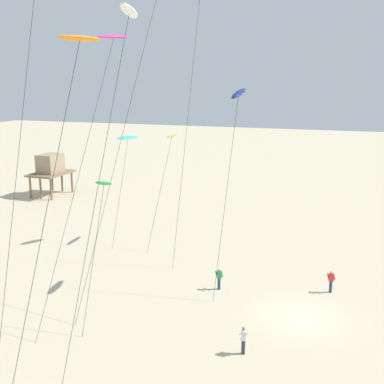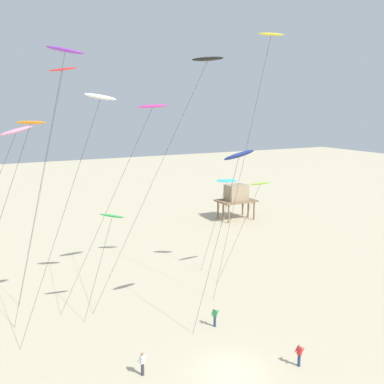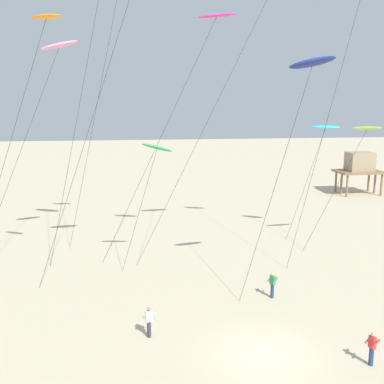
{
  "view_description": "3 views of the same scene",
  "coord_description": "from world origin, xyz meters",
  "px_view_note": "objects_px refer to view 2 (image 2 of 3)",
  "views": [
    {
      "loc": [
        -29.76,
        -3.23,
        15.14
      ],
      "look_at": [
        1.26,
        8.01,
        7.57
      ],
      "focal_mm": 45.05,
      "sensor_mm": 36.0,
      "label": 1
    },
    {
      "loc": [
        -15.79,
        -24.54,
        18.14
      ],
      "look_at": [
        1.57,
        8.83,
        11.05
      ],
      "focal_mm": 43.21,
      "sensor_mm": 36.0,
      "label": 2
    },
    {
      "loc": [
        -6.32,
        -19.55,
        12.15
      ],
      "look_at": [
        -2.2,
        10.22,
        6.17
      ],
      "focal_mm": 42.33,
      "sensor_mm": 36.0,
      "label": 3
    }
  ],
  "objects_px": {
    "kite_pink": "(16,132)",
    "kite_cyan": "(227,181)",
    "kite_red": "(62,76)",
    "kite_yellow": "(270,40)",
    "kite_orange": "(29,128)",
    "kite_magenta": "(151,109)",
    "kite_flyer_nearest": "(215,316)",
    "kite_green": "(112,217)",
    "kite_black": "(207,61)",
    "kite_purple": "(65,52)",
    "kite_navy": "(239,156)",
    "kite_flyer_middle": "(299,354)",
    "kite_lime": "(260,184)",
    "kite_flyer_furthest": "(142,363)",
    "stilt_house": "(236,195)",
    "kite_white": "(100,99)"
  },
  "relations": [
    {
      "from": "kite_lime",
      "to": "kite_flyer_nearest",
      "type": "distance_m",
      "value": 15.51
    },
    {
      "from": "kite_green",
      "to": "kite_purple",
      "type": "bearing_deg",
      "value": 154.6
    },
    {
      "from": "kite_cyan",
      "to": "kite_flyer_nearest",
      "type": "distance_m",
      "value": 16.69
    },
    {
      "from": "kite_green",
      "to": "kite_flyer_middle",
      "type": "bearing_deg",
      "value": -55.6
    },
    {
      "from": "kite_magenta",
      "to": "kite_navy",
      "type": "bearing_deg",
      "value": -61.44
    },
    {
      "from": "kite_green",
      "to": "kite_flyer_nearest",
      "type": "relative_size",
      "value": 5.7
    },
    {
      "from": "kite_black",
      "to": "kite_red",
      "type": "bearing_deg",
      "value": 153.5
    },
    {
      "from": "kite_orange",
      "to": "kite_magenta",
      "type": "relative_size",
      "value": 0.94
    },
    {
      "from": "kite_pink",
      "to": "kite_red",
      "type": "xyz_separation_m",
      "value": [
        4.36,
        2.35,
        4.65
      ]
    },
    {
      "from": "kite_black",
      "to": "kite_pink",
      "type": "bearing_deg",
      "value": 168.12
    },
    {
      "from": "kite_green",
      "to": "kite_yellow",
      "type": "distance_m",
      "value": 20.96
    },
    {
      "from": "kite_flyer_furthest",
      "to": "kite_pink",
      "type": "bearing_deg",
      "value": 113.84
    },
    {
      "from": "kite_red",
      "to": "kite_green",
      "type": "xyz_separation_m",
      "value": [
        2.31,
        -5.69,
        -11.71
      ]
    },
    {
      "from": "kite_yellow",
      "to": "kite_white",
      "type": "relative_size",
      "value": 1.28
    },
    {
      "from": "kite_red",
      "to": "kite_yellow",
      "type": "distance_m",
      "value": 18.66
    },
    {
      "from": "kite_lime",
      "to": "kite_cyan",
      "type": "bearing_deg",
      "value": 115.53
    },
    {
      "from": "kite_flyer_middle",
      "to": "kite_pink",
      "type": "bearing_deg",
      "value": 133.45
    },
    {
      "from": "kite_pink",
      "to": "kite_lime",
      "type": "bearing_deg",
      "value": -2.55
    },
    {
      "from": "kite_navy",
      "to": "kite_black",
      "type": "bearing_deg",
      "value": 84.34
    },
    {
      "from": "kite_white",
      "to": "stilt_house",
      "type": "height_order",
      "value": "kite_white"
    },
    {
      "from": "kite_green",
      "to": "kite_white",
      "type": "bearing_deg",
      "value": -118.03
    },
    {
      "from": "kite_white",
      "to": "kite_flyer_furthest",
      "type": "bearing_deg",
      "value": -86.52
    },
    {
      "from": "kite_red",
      "to": "kite_magenta",
      "type": "xyz_separation_m",
      "value": [
        6.59,
        -4.33,
        -2.85
      ]
    },
    {
      "from": "kite_white",
      "to": "kite_magenta",
      "type": "bearing_deg",
      "value": 35.77
    },
    {
      "from": "kite_lime",
      "to": "stilt_house",
      "type": "distance_m",
      "value": 26.23
    },
    {
      "from": "kite_lime",
      "to": "kite_orange",
      "type": "relative_size",
      "value": 0.6
    },
    {
      "from": "kite_pink",
      "to": "kite_orange",
      "type": "distance_m",
      "value": 6.25
    },
    {
      "from": "kite_black",
      "to": "kite_purple",
      "type": "xyz_separation_m",
      "value": [
        -11.95,
        1.35,
        0.26
      ]
    },
    {
      "from": "kite_navy",
      "to": "stilt_house",
      "type": "bearing_deg",
      "value": 57.17
    },
    {
      "from": "kite_lime",
      "to": "kite_green",
      "type": "xyz_separation_m",
      "value": [
        -16.66,
        -2.3,
        -1.1
      ]
    },
    {
      "from": "kite_magenta",
      "to": "kite_red",
      "type": "bearing_deg",
      "value": 146.73
    },
    {
      "from": "kite_lime",
      "to": "kite_flyer_middle",
      "type": "relative_size",
      "value": 6.21
    },
    {
      "from": "kite_pink",
      "to": "kite_cyan",
      "type": "relative_size",
      "value": 1.62
    },
    {
      "from": "kite_red",
      "to": "kite_pink",
      "type": "bearing_deg",
      "value": -151.63
    },
    {
      "from": "kite_pink",
      "to": "kite_flyer_nearest",
      "type": "relative_size",
      "value": 9.97
    },
    {
      "from": "kite_yellow",
      "to": "kite_flyer_furthest",
      "type": "bearing_deg",
      "value": -153.36
    },
    {
      "from": "kite_navy",
      "to": "kite_flyer_middle",
      "type": "distance_m",
      "value": 15.15
    },
    {
      "from": "kite_black",
      "to": "kite_purple",
      "type": "height_order",
      "value": "kite_purple"
    },
    {
      "from": "kite_cyan",
      "to": "kite_flyer_middle",
      "type": "relative_size",
      "value": 6.14
    },
    {
      "from": "kite_purple",
      "to": "kite_yellow",
      "type": "bearing_deg",
      "value": -8.93
    },
    {
      "from": "kite_lime",
      "to": "kite_flyer_middle",
      "type": "height_order",
      "value": "kite_lime"
    },
    {
      "from": "kite_lime",
      "to": "kite_yellow",
      "type": "distance_m",
      "value": 14.45
    },
    {
      "from": "kite_purple",
      "to": "kite_magenta",
      "type": "xyz_separation_m",
      "value": [
        7.2,
        -0.02,
        -4.36
      ]
    },
    {
      "from": "kite_pink",
      "to": "kite_flyer_nearest",
      "type": "bearing_deg",
      "value": -33.06
    },
    {
      "from": "kite_cyan",
      "to": "kite_yellow",
      "type": "height_order",
      "value": "kite_yellow"
    },
    {
      "from": "kite_red",
      "to": "kite_black",
      "type": "bearing_deg",
      "value": -26.5
    },
    {
      "from": "kite_red",
      "to": "kite_flyer_nearest",
      "type": "distance_m",
      "value": 24.47
    },
    {
      "from": "kite_orange",
      "to": "stilt_house",
      "type": "height_order",
      "value": "kite_orange"
    },
    {
      "from": "kite_red",
      "to": "kite_flyer_nearest",
      "type": "xyz_separation_m",
      "value": [
        9.15,
        -11.14,
        -19.78
      ]
    },
    {
      "from": "kite_purple",
      "to": "kite_cyan",
      "type": "bearing_deg",
      "value": 14.54
    }
  ]
}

